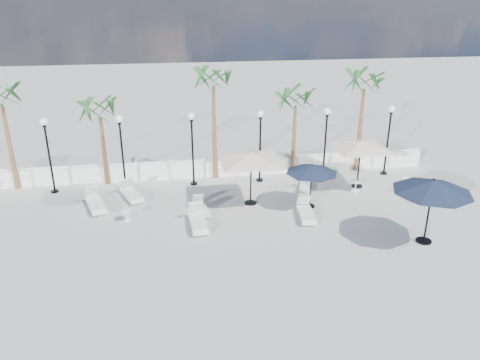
{
  "coord_description": "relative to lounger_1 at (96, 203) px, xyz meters",
  "views": [
    {
      "loc": [
        -0.84,
        -16.21,
        9.54
      ],
      "look_at": [
        1.96,
        3.14,
        1.5
      ],
      "focal_mm": 35.0,
      "sensor_mm": 36.0,
      "label": 1
    }
  ],
  "objects": [
    {
      "name": "lounger_7",
      "position": [
        10.17,
        0.37,
        -0.04
      ],
      "size": [
        1.09,
        1.87,
        0.67
      ],
      "rotation": [
        0.0,
        0.0,
        -0.31
      ],
      "color": "silver",
      "rests_on": "ground"
    },
    {
      "name": "lamppost_3",
      "position": [
        4.68,
        2.22,
        2.23
      ],
      "size": [
        0.36,
        0.36,
        3.84
      ],
      "color": "black",
      "rests_on": "ground"
    },
    {
      "name": "lounger_3",
      "position": [
        4.83,
        -1.16,
        -0.05
      ],
      "size": [
        0.79,
        1.72,
        0.62
      ],
      "rotation": [
        0.0,
        0.0,
        0.16
      ],
      "color": "silver",
      "rests_on": "ground"
    },
    {
      "name": "parasol_cream_sq_b",
      "position": [
        13.04,
        0.73,
        2.21
      ],
      "size": [
        5.32,
        5.32,
        2.67
      ],
      "color": "black",
      "rests_on": "ground"
    },
    {
      "name": "palm_4",
      "position": [
        13.88,
        3.02,
        4.47
      ],
      "size": [
        2.6,
        2.6,
        5.7
      ],
      "color": "brown",
      "rests_on": "ground"
    },
    {
      "name": "lamppost_4",
      "position": [
        8.18,
        2.22,
        2.23
      ],
      "size": [
        0.36,
        0.36,
        3.84
      ],
      "color": "black",
      "rests_on": "ground"
    },
    {
      "name": "parasol_cream_sq_a",
      "position": [
        7.24,
        -0.51,
        2.27
      ],
      "size": [
        5.57,
        5.57,
        2.73
      ],
      "color": "black",
      "rests_on": "ground"
    },
    {
      "name": "side_table_1",
      "position": [
        1.51,
        -1.48,
        0.02
      ],
      "size": [
        0.48,
        0.48,
        0.47
      ],
      "color": "silver",
      "rests_on": "ground"
    },
    {
      "name": "lamppost_6",
      "position": [
        15.18,
        2.22,
        2.23
      ],
      "size": [
        0.36,
        0.36,
        3.84
      ],
      "color": "black",
      "rests_on": "ground"
    },
    {
      "name": "parasol_navy_mid",
      "position": [
        9.94,
        -1.25,
        1.63
      ],
      "size": [
        2.4,
        2.4,
        2.15
      ],
      "color": "black",
      "rests_on": "ground"
    },
    {
      "name": "palm_2",
      "position": [
        5.88,
        3.02,
        4.86
      ],
      "size": [
        2.6,
        2.6,
        6.1
      ],
      "color": "brown",
      "rests_on": "ground"
    },
    {
      "name": "lamppost_5",
      "position": [
        11.68,
        2.22,
        2.23
      ],
      "size": [
        0.36,
        0.36,
        3.84
      ],
      "color": "black",
      "rests_on": "ground"
    },
    {
      "name": "palm_1",
      "position": [
        0.18,
        3.02,
        3.5
      ],
      "size": [
        2.6,
        2.6,
        4.7
      ],
      "color": "brown",
      "rests_on": "ground"
    },
    {
      "name": "lamppost_2",
      "position": [
        1.18,
        2.22,
        2.23
      ],
      "size": [
        0.36,
        0.36,
        3.84
      ],
      "color": "black",
      "rests_on": "ground"
    },
    {
      "name": "lounger_4",
      "position": [
        9.46,
        -2.33,
        -0.02
      ],
      "size": [
        0.84,
        1.99,
        0.73
      ],
      "rotation": [
        0.0,
        0.0,
        -0.11
      ],
      "color": "silver",
      "rests_on": "ground"
    },
    {
      "name": "lounger_2",
      "position": [
        1.57,
        0.92,
        -0.01
      ],
      "size": [
        1.28,
        2.04,
        0.73
      ],
      "rotation": [
        0.0,
        0.0,
        0.37
      ],
      "color": "silver",
      "rests_on": "ground"
    },
    {
      "name": "palm_3",
      "position": [
        10.18,
        3.02,
        3.69
      ],
      "size": [
        2.6,
        2.6,
        4.9
      ],
      "color": "brown",
      "rests_on": "ground"
    },
    {
      "name": "ground",
      "position": [
        4.68,
        -4.28,
        -0.26
      ],
      "size": [
        100.0,
        100.0,
        0.0
      ],
      "primitive_type": "plane",
      "color": "#A4A59F",
      "rests_on": "ground"
    },
    {
      "name": "lounger_6",
      "position": [
        15.25,
        -0.76,
        -0.04
      ],
      "size": [
        0.59,
        1.77,
        0.66
      ],
      "rotation": [
        0.0,
        0.0,
        -0.01
      ],
      "color": "silver",
      "rests_on": "ground"
    },
    {
      "name": "lounger_1",
      "position": [
        0.0,
        0.0,
        0.0
      ],
      "size": [
        1.27,
        2.16,
        0.77
      ],
      "rotation": [
        0.0,
        0.0,
        0.32
      ],
      "color": "silver",
      "rests_on": "ground"
    },
    {
      "name": "lounger_5",
      "position": [
        4.61,
        -2.48,
        0.0
      ],
      "size": [
        0.82,
        2.11,
        0.78
      ],
      "rotation": [
        0.0,
        0.0,
        0.07
      ],
      "color": "silver",
      "rests_on": "ground"
    },
    {
      "name": "lamppost_1",
      "position": [
        -2.32,
        2.22,
        2.23
      ],
      "size": [
        0.36,
        0.36,
        3.84
      ],
      "color": "black",
      "rests_on": "ground"
    },
    {
      "name": "balustrade",
      "position": [
        4.68,
        3.22,
        0.21
      ],
      "size": [
        26.0,
        0.3,
        1.01
      ],
      "color": "white",
      "rests_on": "ground"
    },
    {
      "name": "side_table_2",
      "position": [
        12.75,
        0.19,
        0.06
      ],
      "size": [
        0.54,
        0.54,
        0.53
      ],
      "color": "silver",
      "rests_on": "ground"
    },
    {
      "name": "parasol_navy_right",
      "position": [
        13.61,
        -5.12,
        2.18
      ],
      "size": [
        3.1,
        3.1,
        2.78
      ],
      "color": "black",
      "rests_on": "ground"
    },
    {
      "name": "palm_0",
      "position": [
        -4.32,
        3.02,
        4.27
      ],
      "size": [
        2.6,
        2.6,
        5.5
      ],
      "color": "brown",
      "rests_on": "ground"
    }
  ]
}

